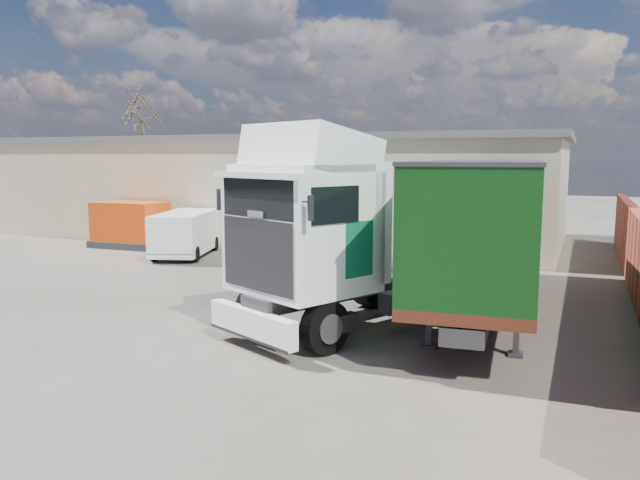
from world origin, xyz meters
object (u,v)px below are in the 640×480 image
at_px(bare_tree, 142,103).
at_px(tractor_unit, 333,246).
at_px(orange_skip, 130,227).
at_px(panel_van, 185,234).
at_px(box_trailer, 487,220).

height_order(bare_tree, tractor_unit, bare_tree).
bearing_deg(orange_skip, panel_van, -20.14).
height_order(tractor_unit, box_trailer, tractor_unit).
relative_size(box_trailer, orange_skip, 3.64).
bearing_deg(orange_skip, box_trailer, -20.31).
relative_size(bare_tree, tractor_unit, 1.22).
relative_size(tractor_unit, orange_skip, 2.24).
distance_m(panel_van, orange_skip, 4.31).
xyz_separation_m(bare_tree, orange_skip, (7.98, -11.13, -6.98)).
bearing_deg(bare_tree, orange_skip, -54.37).
xyz_separation_m(bare_tree, tractor_unit, (22.29, -20.84, -5.80)).
height_order(bare_tree, panel_van, bare_tree).
bearing_deg(bare_tree, tractor_unit, -43.08).
xyz_separation_m(box_trailer, panel_van, (-13.36, 4.61, -1.57)).
height_order(box_trailer, orange_skip, box_trailer).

